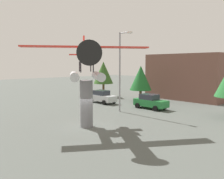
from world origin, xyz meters
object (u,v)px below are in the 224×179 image
at_px(tree_west, 103,73).
at_px(display_pedestal, 86,104).
at_px(car_mid_green, 150,101).
at_px(tree_east, 141,78).
at_px(car_near_silver, 102,97).
at_px(floatplane_monument, 86,60).
at_px(storefront_building, 188,77).
at_px(streetlight_primary, 121,67).

bearing_deg(tree_west, display_pedestal, -45.21).
bearing_deg(display_pedestal, tree_west, 134.79).
relative_size(car_mid_green, tree_west, 0.73).
xyz_separation_m(car_mid_green, tree_east, (-4.52, 3.48, 2.52)).
height_order(car_near_silver, tree_west, tree_west).
height_order(car_mid_green, tree_east, tree_east).
relative_size(car_near_silver, car_mid_green, 1.00).
relative_size(display_pedestal, floatplane_monument, 0.43).
distance_m(car_mid_green, tree_east, 6.24).
bearing_deg(storefront_building, floatplane_monument, -82.07).
relative_size(car_mid_green, tree_east, 0.81).
xyz_separation_m(display_pedestal, floatplane_monument, (0.11, -0.07, 3.69)).
bearing_deg(storefront_building, streetlight_primary, -88.79).
distance_m(floatplane_monument, car_mid_green, 12.02).
relative_size(car_near_silver, tree_east, 0.81).
bearing_deg(display_pedestal, car_mid_green, 98.14).
distance_m(car_near_silver, car_mid_green, 7.42).
height_order(car_mid_green, streetlight_primary, streetlight_primary).
distance_m(car_near_silver, streetlight_primary, 7.89).
relative_size(car_near_silver, storefront_building, 0.35).
bearing_deg(tree_west, car_mid_green, -14.88).
bearing_deg(car_near_silver, floatplane_monument, -46.58).
xyz_separation_m(display_pedestal, streetlight_primary, (-2.65, 6.82, 3.07)).
relative_size(floatplane_monument, car_mid_green, 2.22).
xyz_separation_m(floatplane_monument, tree_east, (-6.18, 14.37, -2.31)).
bearing_deg(car_near_silver, tree_east, 60.83).
bearing_deg(tree_east, floatplane_monument, -66.73).
xyz_separation_m(car_mid_green, tree_west, (-12.48, 3.32, 3.06)).
relative_size(streetlight_primary, tree_east, 1.72).
relative_size(floatplane_monument, car_near_silver, 2.22).
bearing_deg(display_pedestal, tree_east, 113.00).
xyz_separation_m(car_mid_green, storefront_building, (-1.42, 11.19, 2.58)).
relative_size(tree_west, tree_east, 1.12).
bearing_deg(car_mid_green, streetlight_primary, -105.39).
bearing_deg(storefront_building, tree_west, -144.59).
distance_m(streetlight_primary, tree_east, 8.39).
bearing_deg(streetlight_primary, storefront_building, 91.21).
distance_m(storefront_building, tree_west, 13.59).
height_order(streetlight_primary, tree_east, streetlight_primary).
relative_size(display_pedestal, tree_west, 0.70).
bearing_deg(tree_west, floatplane_monument, -45.13).
relative_size(display_pedestal, storefront_building, 0.34).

